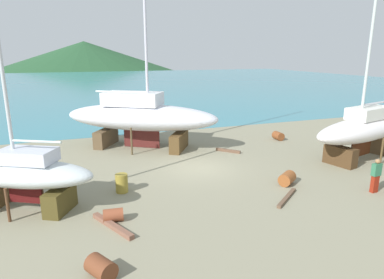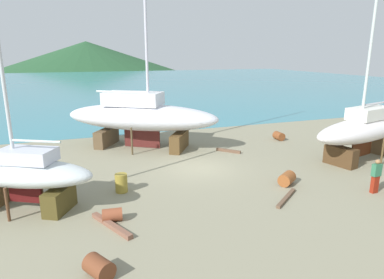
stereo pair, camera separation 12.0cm
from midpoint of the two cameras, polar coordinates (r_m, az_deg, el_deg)
The scene contains 15 objects.
ground_plane at distance 17.69m, azimuth 3.91°, elevation -6.97°, with size 47.25×47.25×0.00m, color gray.
sea_water at distance 78.87m, azimuth -15.11°, elevation 9.21°, with size 153.30×102.90×0.01m, color teal.
headland_hill at distance 181.80m, azimuth -17.28°, elevation 11.72°, with size 153.07×153.07×24.83m, color #244D2C.
sailboat_mid_port at distance 23.22m, azimuth 27.33°, elevation 1.62°, with size 8.96×4.33×15.32m.
sailboat_small_center at distance 15.68m, azimuth -26.52°, elevation -5.22°, with size 6.37×4.76×10.21m.
sailboat_far_slipway at distance 23.53m, azimuth -8.57°, elevation 3.94°, with size 10.92×8.64×16.09m.
worker at distance 18.13m, azimuth 28.91°, elevation -5.39°, with size 0.45×0.27×1.66m.
barrel_ochre at distance 13.91m, azimuth -13.13°, elevation -12.36°, with size 0.52×0.52×0.77m, color brown.
barrel_tipped_right at distance 26.59m, azimuth 14.64°, elevation 0.58°, with size 0.61×0.61×0.86m, color brown.
barrel_blue_faded at distance 16.47m, azimuth -11.70°, elevation -7.24°, with size 0.58×0.58×0.90m, color olive.
barrel_rust_near at distance 17.70m, azimuth 15.99°, elevation -6.41°, with size 0.64×0.64×0.91m, color brown.
barrel_rust_far at distance 10.94m, azimuth -15.18°, elevation -20.22°, with size 0.62×0.62×0.88m, color brown.
timber_long_fore at distance 16.08m, azimuth 15.91°, elevation -9.52°, with size 2.29×0.17×0.13m, color brown.
timber_short_skew at distance 13.52m, azimuth -13.27°, elevation -13.99°, with size 2.52×0.22×0.18m, color brown.
timber_long_aft at distance 22.73m, azimuth 6.33°, elevation -1.91°, with size 1.72×0.15×0.19m, color brown.
Camera 2 is at (-6.65, -17.19, 6.43)m, focal length 31.43 mm.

